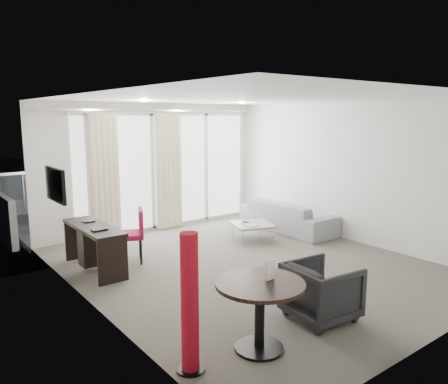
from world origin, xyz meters
TOP-DOWN VIEW (x-y plane):
  - floor at (0.00, 0.00)m, footprint 5.00×6.00m
  - ceiling at (0.00, 0.00)m, footprint 5.00×6.00m
  - wall_left at (-2.50, 0.00)m, footprint 0.00×6.00m
  - wall_right at (2.50, 0.00)m, footprint 0.00×6.00m
  - wall_front at (0.00, -3.00)m, footprint 5.00×0.00m
  - window_panel at (0.30, 2.98)m, footprint 4.00×0.02m
  - window_frame at (0.30, 2.97)m, footprint 4.10×0.06m
  - curtain_left at (-1.15, 2.82)m, footprint 0.60×0.20m
  - curtain_right at (0.25, 2.82)m, footprint 0.60×0.20m
  - curtain_track at (0.00, 2.82)m, footprint 4.80×0.04m
  - downlight_a at (-0.90, 1.60)m, footprint 0.12×0.12m
  - downlight_b at (1.20, 1.60)m, footprint 0.12×0.12m
  - desk at (-1.99, 1.27)m, footprint 0.46×1.48m
  - tv at (-2.46, 1.45)m, footprint 0.05×0.80m
  - desk_chair at (-1.41, 1.29)m, footprint 0.62×0.60m
  - round_table at (-1.55, -2.01)m, footprint 1.18×1.18m
  - menu_card at (-1.42, -2.02)m, footprint 0.11×0.02m
  - red_lamp at (-2.30, -1.90)m, footprint 0.35×0.35m
  - tub_armchair at (-0.52, -1.93)m, footprint 0.80×0.79m
  - coffee_table at (1.02, 1.04)m, footprint 0.91×0.91m
  - remote at (0.97, 1.15)m, footprint 0.08×0.17m
  - magazine at (0.90, 0.96)m, footprint 0.30×0.35m
  - sofa at (2.07, 1.14)m, footprint 0.83×2.12m
  - terrace_slab at (0.30, 4.50)m, footprint 5.60×3.00m
  - rattan_chair_a at (0.69, 4.41)m, footprint 0.70×0.70m
  - rattan_chair_b at (2.17, 4.34)m, footprint 0.71×0.71m
  - rattan_table at (1.32, 4.35)m, footprint 0.65×0.65m
  - balustrade at (0.30, 5.95)m, footprint 5.50×0.06m

SIDE VIEW (x-z plane):
  - terrace_slab at x=0.30m, z-range -0.12..0.00m
  - floor at x=0.00m, z-range 0.00..0.00m
  - coffee_table at x=1.02m, z-range 0.00..0.32m
  - rattan_table at x=1.32m, z-range 0.00..0.51m
  - sofa at x=2.07m, z-range 0.00..0.62m
  - tub_armchair at x=-0.52m, z-range 0.00..0.67m
  - desk at x=-1.99m, z-range 0.00..0.69m
  - round_table at x=-1.55m, z-range 0.00..0.72m
  - remote at x=0.97m, z-range 0.35..0.37m
  - magazine at x=0.90m, z-range 0.35..0.37m
  - rattan_chair_b at x=2.17m, z-range 0.00..0.84m
  - desk_chair at x=-1.41m, z-range 0.00..0.88m
  - rattan_chair_a at x=0.69m, z-range 0.00..0.89m
  - balustrade at x=0.30m, z-range -0.02..1.02m
  - red_lamp at x=-2.30m, z-range 0.00..1.32m
  - menu_card at x=-1.42m, z-range 0.62..0.82m
  - window_panel at x=0.30m, z-range 0.01..2.39m
  - curtain_left at x=-1.15m, z-range 0.01..2.39m
  - curtain_right at x=0.25m, z-range 0.01..2.39m
  - window_frame at x=0.30m, z-range -0.02..2.42m
  - wall_left at x=-2.50m, z-range 0.00..2.60m
  - wall_right at x=2.50m, z-range 0.00..2.60m
  - wall_front at x=0.00m, z-range 0.00..2.60m
  - tv at x=-2.46m, z-range 1.10..1.60m
  - curtain_track at x=0.00m, z-range 2.43..2.47m
  - downlight_a at x=-0.90m, z-range 2.58..2.60m
  - downlight_b at x=1.20m, z-range 2.58..2.60m
  - ceiling at x=0.00m, z-range 2.60..2.60m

